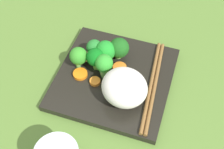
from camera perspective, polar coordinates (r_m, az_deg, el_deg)
ground_plane at (r=64.55cm, az=0.41°, el=-1.67°), size 110.00×110.00×2.00cm
square_plate at (r=63.14cm, az=0.42°, el=-0.74°), size 23.66×23.66×1.51cm
rice_mound at (r=56.68cm, az=2.38°, el=-2.49°), size 10.79×10.30×6.91cm
broccoli_floret_0 at (r=62.89cm, az=-1.27°, el=4.50°), size 4.34×4.34×5.36cm
broccoli_floret_1 at (r=60.15cm, az=-1.61°, el=1.74°), size 3.66×3.66×5.51cm
broccoli_floret_2 at (r=62.55cm, az=-6.38°, el=3.48°), size 3.77×3.77×4.86cm
broccoli_floret_3 at (r=61.68cm, az=-3.12°, el=3.21°), size 3.88×3.88×5.28cm
broccoli_floret_4 at (r=64.00cm, az=-3.37°, el=5.10°), size 3.45×3.45×4.60cm
broccoli_floret_5 at (r=63.75cm, az=1.32°, el=5.03°), size 4.34×4.34×5.23cm
carrot_slice_0 at (r=63.49cm, az=1.45°, el=1.28°), size 4.18×4.18×0.69cm
carrot_slice_1 at (r=62.77cm, az=-6.04°, el=0.08°), size 4.25×4.25×0.71cm
carrot_slice_2 at (r=62.28cm, az=1.95°, el=-0.15°), size 4.20×4.20×0.69cm
carrot_slice_3 at (r=61.39cm, az=-3.26°, el=-1.30°), size 3.11×3.11×0.73cm
pepper_chunk_0 at (r=66.19cm, az=-0.33°, el=4.86°), size 3.99×3.96×1.81cm
chicken_piece_1 at (r=65.02cm, az=-5.01°, el=3.41°), size 3.35×3.49×1.74cm
chopstick_pair at (r=61.10cm, az=7.68°, el=-2.24°), size 2.98×22.89×0.75cm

